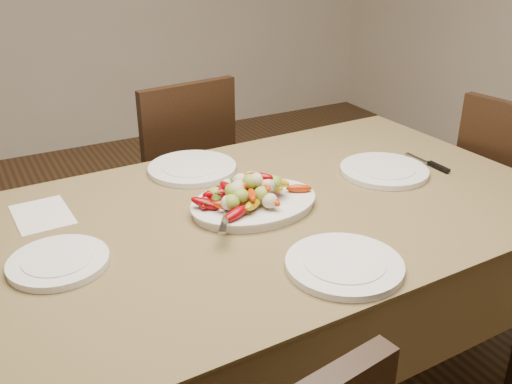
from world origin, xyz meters
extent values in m
cube|color=brown|center=(-0.02, 0.15, 0.38)|extent=(1.87, 1.09, 0.76)
ellipsoid|color=white|center=(-0.02, 0.16, 0.77)|extent=(0.38, 0.29, 0.02)
cylinder|color=white|center=(-0.59, 0.12, 0.77)|extent=(0.24, 0.24, 0.02)
cylinder|color=white|center=(0.49, 0.18, 0.77)|extent=(0.29, 0.29, 0.02)
cylinder|color=white|center=(-0.07, 0.51, 0.77)|extent=(0.30, 0.30, 0.02)
cylinder|color=white|center=(0.02, -0.22, 0.77)|extent=(0.29, 0.29, 0.02)
cube|color=silver|center=(-0.57, 0.42, 0.76)|extent=(0.16, 0.22, 0.00)
camera|label=1|loc=(-0.73, -1.15, 1.52)|focal=40.00mm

